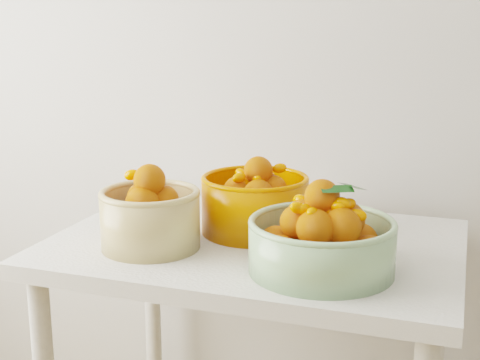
# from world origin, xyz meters

# --- Properties ---
(table) EXTENTS (1.00, 0.70, 0.75)m
(table) POSITION_xyz_m (-0.34, 1.60, 0.65)
(table) COLOR silver
(table) RESTS_ON ground
(bowl_cream) EXTENTS (0.28, 0.28, 0.21)m
(bowl_cream) POSITION_xyz_m (-0.56, 1.46, 0.83)
(bowl_cream) COLOR tan
(bowl_cream) RESTS_ON table
(bowl_green) EXTENTS (0.35, 0.35, 0.21)m
(bowl_green) POSITION_xyz_m (-0.14, 1.44, 0.82)
(bowl_green) COLOR #92B885
(bowl_green) RESTS_ON table
(bowl_orange) EXTENTS (0.31, 0.31, 0.20)m
(bowl_orange) POSITION_xyz_m (-0.36, 1.66, 0.83)
(bowl_orange) COLOR #E25F00
(bowl_orange) RESTS_ON table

